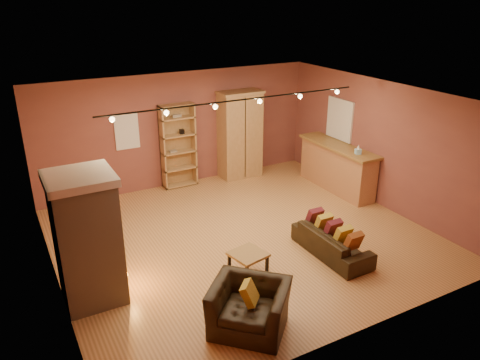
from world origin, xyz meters
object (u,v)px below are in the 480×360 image
armoire (240,134)px  coffee_table (248,256)px  loveseat (332,238)px  fireplace (88,239)px  bookcase (177,145)px  armchair (249,300)px  bar_counter (337,167)px

armoire → coffee_table: (-2.11, -4.17, -0.78)m
armoire → loveseat: 4.42m
fireplace → bookcase: (2.93, 3.74, -0.00)m
fireplace → loveseat: size_ratio=1.26×
bookcase → armchair: size_ratio=1.64×
fireplace → coffee_table: (2.47, -0.61, -0.70)m
armoire → bookcase: bearing=173.9°
bookcase → loveseat: bookcase is taller
armoire → loveseat: armoire is taller
bar_counter → armchair: (-4.43, -3.46, -0.10)m
bookcase → coffee_table: size_ratio=3.18×
bookcase → coffee_table: (-0.46, -4.35, -0.70)m
loveseat → armchair: size_ratio=1.33×
loveseat → coffee_table: (-1.69, 0.16, 0.01)m
armoire → bar_counter: size_ratio=0.95×
fireplace → armoire: bearing=37.9°
fireplace → loveseat: bearing=-10.5°
bookcase → fireplace: bearing=-128.1°
armoire → coffee_table: bearing=-116.8°
loveseat → armchair: bearing=113.7°
armoire → armchair: size_ratio=1.78×
bar_counter → bookcase: bearing=147.7°
bar_counter → coffee_table: 4.40m
armchair → fireplace: bearing=179.3°
armoire → coffee_table: armoire is taller
armoire → bar_counter: (1.66, -1.91, -0.56)m
armoire → loveseat: bearing=-95.6°
fireplace → armoire: size_ratio=0.94×
armchair → coffee_table: 1.38m
armoire → armchair: (-2.77, -5.38, -0.66)m
armchair → coffee_table: (0.66, 1.21, -0.12)m
coffee_table → bar_counter: bearing=30.9°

